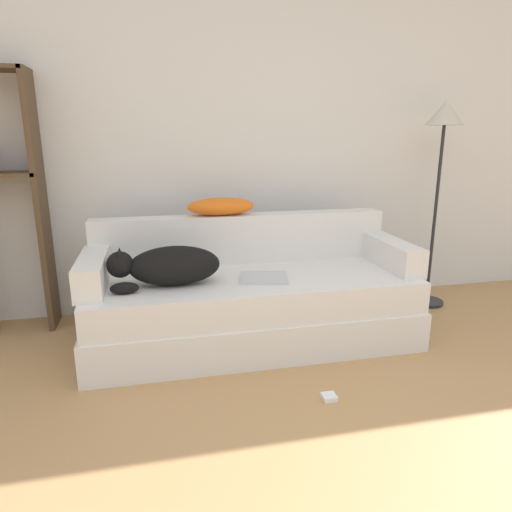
{
  "coord_description": "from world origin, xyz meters",
  "views": [
    {
      "loc": [
        -0.75,
        -0.73,
        1.3
      ],
      "look_at": [
        -0.17,
        1.84,
        0.59
      ],
      "focal_mm": 32.0,
      "sensor_mm": 36.0,
      "label": 1
    }
  ],
  "objects_px": {
    "floor_lamp": "(443,140)",
    "throw_pillow": "(221,206)",
    "power_adapter": "(329,397)",
    "dog": "(168,266)",
    "laptop": "(264,278)",
    "couch": "(253,309)",
    "bookshelf": "(2,190)"
  },
  "relations": [
    {
      "from": "laptop",
      "to": "floor_lamp",
      "type": "relative_size",
      "value": 0.21
    },
    {
      "from": "dog",
      "to": "couch",
      "type": "bearing_deg",
      "value": 9.16
    },
    {
      "from": "dog",
      "to": "throw_pillow",
      "type": "height_order",
      "value": "throw_pillow"
    },
    {
      "from": "power_adapter",
      "to": "bookshelf",
      "type": "bearing_deg",
      "value": 143.23
    },
    {
      "from": "power_adapter",
      "to": "dog",
      "type": "bearing_deg",
      "value": 138.2
    },
    {
      "from": "dog",
      "to": "throw_pillow",
      "type": "bearing_deg",
      "value": 48.39
    },
    {
      "from": "laptop",
      "to": "throw_pillow",
      "type": "bearing_deg",
      "value": 126.57
    },
    {
      "from": "bookshelf",
      "to": "floor_lamp",
      "type": "bearing_deg",
      "value": -3.85
    },
    {
      "from": "laptop",
      "to": "bookshelf",
      "type": "distance_m",
      "value": 1.78
    },
    {
      "from": "dog",
      "to": "power_adapter",
      "type": "height_order",
      "value": "dog"
    },
    {
      "from": "couch",
      "to": "throw_pillow",
      "type": "xyz_separation_m",
      "value": [
        -0.14,
        0.34,
        0.61
      ]
    },
    {
      "from": "bookshelf",
      "to": "throw_pillow",
      "type": "bearing_deg",
      "value": -8.81
    },
    {
      "from": "couch",
      "to": "power_adapter",
      "type": "relative_size",
      "value": 29.21
    },
    {
      "from": "bookshelf",
      "to": "floor_lamp",
      "type": "height_order",
      "value": "bookshelf"
    },
    {
      "from": "throw_pillow",
      "to": "couch",
      "type": "bearing_deg",
      "value": -67.29
    },
    {
      "from": "dog",
      "to": "laptop",
      "type": "bearing_deg",
      "value": -0.86
    },
    {
      "from": "laptop",
      "to": "dog",
      "type": "bearing_deg",
      "value": -168.33
    },
    {
      "from": "floor_lamp",
      "to": "throw_pillow",
      "type": "bearing_deg",
      "value": -179.59
    },
    {
      "from": "throw_pillow",
      "to": "dog",
      "type": "bearing_deg",
      "value": -131.61
    },
    {
      "from": "laptop",
      "to": "floor_lamp",
      "type": "height_order",
      "value": "floor_lamp"
    },
    {
      "from": "dog",
      "to": "floor_lamp",
      "type": "height_order",
      "value": "floor_lamp"
    },
    {
      "from": "bookshelf",
      "to": "power_adapter",
      "type": "relative_size",
      "value": 24.28
    },
    {
      "from": "laptop",
      "to": "power_adapter",
      "type": "relative_size",
      "value": 4.71
    },
    {
      "from": "laptop",
      "to": "bookshelf",
      "type": "height_order",
      "value": "bookshelf"
    },
    {
      "from": "dog",
      "to": "bookshelf",
      "type": "distance_m",
      "value": 1.25
    },
    {
      "from": "couch",
      "to": "floor_lamp",
      "type": "height_order",
      "value": "floor_lamp"
    },
    {
      "from": "dog",
      "to": "bookshelf",
      "type": "bearing_deg",
      "value": 147.49
    },
    {
      "from": "power_adapter",
      "to": "laptop",
      "type": "bearing_deg",
      "value": 105.11
    },
    {
      "from": "laptop",
      "to": "throw_pillow",
      "type": "distance_m",
      "value": 0.61
    },
    {
      "from": "dog",
      "to": "floor_lamp",
      "type": "bearing_deg",
      "value": 12.31
    },
    {
      "from": "couch",
      "to": "bookshelf",
      "type": "distance_m",
      "value": 1.78
    },
    {
      "from": "throw_pillow",
      "to": "power_adapter",
      "type": "relative_size",
      "value": 6.45
    }
  ]
}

